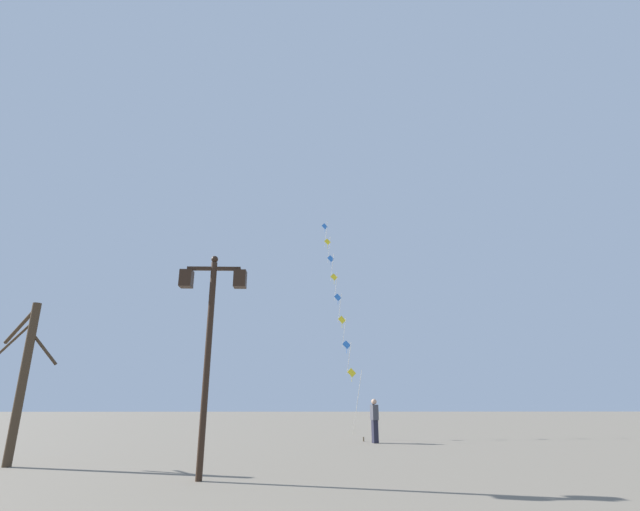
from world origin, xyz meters
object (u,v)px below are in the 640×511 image
object	(u,v)px
kite_train	(338,299)
kite_flyer	(374,419)
bare_tree	(23,375)
twin_lantern_lamp_post	(210,318)

from	to	relation	value
kite_train	kite_flyer	world-z (taller)	kite_train
bare_tree	twin_lantern_lamp_post	bearing A→B (deg)	-24.20
twin_lantern_lamp_post	kite_train	world-z (taller)	kite_train
twin_lantern_lamp_post	kite_train	bearing A→B (deg)	75.45
twin_lantern_lamp_post	bare_tree	world-z (taller)	twin_lantern_lamp_post
bare_tree	kite_train	bearing A→B (deg)	53.67
bare_tree	kite_flyer	bearing A→B (deg)	34.92
twin_lantern_lamp_post	bare_tree	xyz separation A→B (m)	(-5.35, 2.41, -1.12)
twin_lantern_lamp_post	kite_flyer	xyz separation A→B (m)	(4.97, 9.61, -2.45)
twin_lantern_lamp_post	kite_flyer	world-z (taller)	twin_lantern_lamp_post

